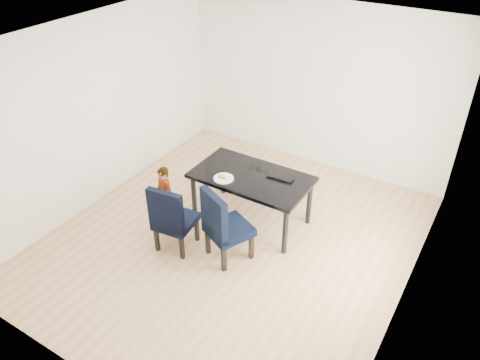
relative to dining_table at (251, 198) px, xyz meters
The scene contains 14 objects.
floor 0.63m from the dining_table, 90.00° to the right, with size 4.50×5.00×0.01m, color tan.
ceiling 2.38m from the dining_table, 90.00° to the right, with size 4.50×5.00×0.01m, color white.
wall_back 2.23m from the dining_table, 90.00° to the left, with size 4.50×0.01×2.70m, color white.
wall_front 3.16m from the dining_table, 90.00° to the right, with size 4.50×0.01×2.70m, color white.
wall_left 2.51m from the dining_table, 167.50° to the right, with size 0.01×5.00×2.70m, color silver.
wall_right 2.51m from the dining_table, 12.50° to the right, with size 0.01×5.00×2.70m, color silver.
dining_table is the anchor object (origin of this frame).
chair_left 1.14m from the dining_table, 119.49° to the right, with size 0.47×0.49×0.99m, color black.
chair_right 0.81m from the dining_table, 79.85° to the right, with size 0.50×0.52×1.03m, color black.
child 1.21m from the dining_table, 147.30° to the right, with size 0.32×0.21×0.88m, color #E75413.
plate 0.54m from the dining_table, 137.13° to the right, with size 0.27×0.27×0.02m, color white.
sandwich 0.58m from the dining_table, 137.30° to the right, with size 0.13×0.06×0.05m, color #A48E3A.
laptop 0.57m from the dining_table, 31.22° to the left, with size 0.37×0.24×0.03m, color black.
cable_tangle 0.41m from the dining_table, 107.47° to the left, with size 0.14×0.14×0.01m, color black.
Camera 1 is at (2.65, -4.12, 4.16)m, focal length 35.00 mm.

